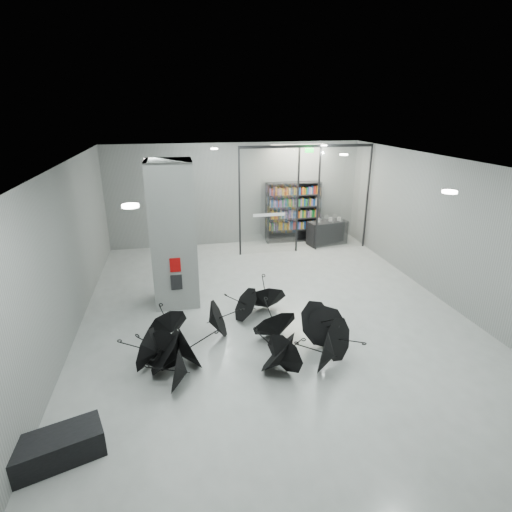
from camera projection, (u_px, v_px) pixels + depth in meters
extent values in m
plane|color=gray|center=(279.00, 326.00, 10.33)|extent=(14.00, 14.00, 0.00)
cube|color=gray|center=(283.00, 168.00, 8.94)|extent=(10.00, 14.00, 0.02)
cube|color=slate|center=(236.00, 194.00, 16.07)|extent=(10.00, 0.02, 4.00)
cube|color=slate|center=(56.00, 268.00, 8.70)|extent=(0.02, 14.00, 4.00)
cube|color=slate|center=(466.00, 240.00, 10.56)|extent=(0.02, 14.00, 4.00)
cube|color=slate|center=(173.00, 235.00, 11.01)|extent=(1.20, 1.20, 4.00)
cube|color=#A50A07|center=(175.00, 265.00, 10.66)|extent=(0.28, 0.04, 0.38)
cube|color=black|center=(177.00, 282.00, 10.83)|extent=(0.30, 0.03, 0.42)
cube|color=#0CE533|center=(309.00, 150.00, 14.32)|extent=(0.30, 0.06, 0.15)
cube|color=silver|center=(269.00, 201.00, 14.88)|extent=(2.20, 0.02, 3.95)
cube|color=silver|center=(343.00, 198.00, 15.42)|extent=(2.00, 0.02, 3.95)
cube|color=black|center=(240.00, 203.00, 14.67)|extent=(0.06, 0.06, 4.00)
cube|color=black|center=(298.00, 200.00, 15.08)|extent=(0.06, 0.06, 4.00)
cube|color=black|center=(318.00, 199.00, 15.23)|extent=(0.06, 0.06, 4.00)
cube|color=black|center=(367.00, 197.00, 15.60)|extent=(0.06, 0.06, 4.00)
cube|color=black|center=(308.00, 146.00, 14.46)|extent=(5.00, 0.08, 0.10)
cube|color=black|center=(55.00, 449.00, 6.34)|extent=(1.55, 1.03, 0.46)
cube|color=black|center=(327.00, 233.00, 16.41)|extent=(1.68, 0.92, 0.95)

